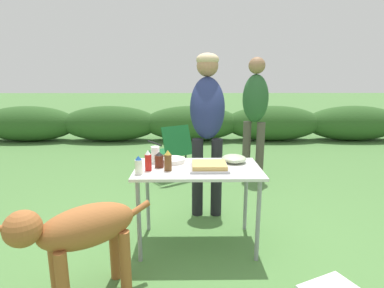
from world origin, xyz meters
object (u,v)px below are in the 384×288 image
Objects in this scene: bbq_sauce_bottle at (159,160)px; ketchup_bottle at (148,161)px; folding_table at (198,176)px; camp_chair_green_behind_table at (171,149)px; mixing_bowl at (234,159)px; plate_stack at (173,160)px; paper_cup_stack at (155,155)px; food_tray at (209,166)px; dog at (79,232)px; mayo_bottle at (139,165)px; standing_person_with_beanie at (207,114)px; beer_bottle at (168,161)px; standing_person_in_red_jacket at (255,107)px.

bbq_sauce_bottle is 0.13m from ketchup_bottle.
folding_table is 1.93m from camp_chair_green_behind_table.
folding_table is 0.39m from mixing_bowl.
ketchup_bottle is 0.22× the size of camp_chair_green_behind_table.
paper_cup_stack reaches higher than plate_stack.
bbq_sauce_bottle is 1.91m from camp_chair_green_behind_table.
food_tray is 1.15m from dog.
paper_cup_stack and mayo_bottle have the same top height.
camp_chair_green_behind_table is at bearing 114.37° from standing_person_with_beanie.
mixing_bowl is 1.47m from dog.
food_tray reaches higher than dog.
paper_cup_stack is 0.18× the size of dog.
ketchup_bottle is at bearing -179.90° from beer_bottle.
dog is (-0.58, -0.87, -0.25)m from plate_stack.
food_tray is 2.38× the size of bbq_sauce_bottle.
camp_chair_green_behind_table is at bearing 85.87° from mayo_bottle.
plate_stack is at bearing 144.98° from folding_table.
standing_person_with_beanie is at bearing 58.69° from plate_stack.
folding_table is 0.37m from bbq_sauce_bottle.
ketchup_bottle reaches higher than beer_bottle.
food_tray is 2.01m from camp_chair_green_behind_table.
camp_chair_green_behind_table reaches higher than plate_stack.
mayo_bottle is 0.69m from dog.
standing_person_with_beanie is at bearing 56.48° from mayo_bottle.
plate_stack is (-0.23, 0.16, 0.10)m from folding_table.
mayo_bottle reaches higher than folding_table.
paper_cup_stack is at bearing 109.50° from bbq_sauce_bottle.
beer_bottle is (0.13, -0.24, 0.01)m from paper_cup_stack.
standing_person_with_beanie is at bearing 109.99° from mixing_bowl.
standing_person_with_beanie reaches higher than camp_chair_green_behind_table.
paper_cup_stack is 0.85m from standing_person_with_beanie.
beer_bottle is (-0.03, -0.25, 0.06)m from plate_stack.
bbq_sauce_bottle is 0.08× the size of standing_person_in_red_jacket.
food_tray is 0.40× the size of camp_chair_green_behind_table.
standing_person_in_red_jacket is (1.25, 1.89, 0.29)m from bbq_sauce_bottle.
dog is at bearing -122.92° from bbq_sauce_bottle.
standing_person_in_red_jacket is (1.30, 1.75, 0.28)m from paper_cup_stack.
standing_person_in_red_jacket is at bearing 58.07° from standing_person_with_beanie.
standing_person_with_beanie is (0.13, 0.75, 0.46)m from folding_table.
camp_chair_green_behind_table is (-1.25, -0.01, -0.63)m from standing_person_in_red_jacket.
dog is at bearing -121.63° from ketchup_bottle.
beer_bottle is at bearing -92.65° from standing_person_in_red_jacket.
mixing_bowl is 1.29× the size of beer_bottle.
standing_person_in_red_jacket is (0.78, 1.15, -0.03)m from standing_person_with_beanie.
paper_cup_stack is (-0.39, 0.15, 0.15)m from folding_table.
food_tray is at bearing -139.31° from mixing_bowl.
ketchup_bottle is at bearing -67.58° from dog.
mixing_bowl is 1.27× the size of ketchup_bottle.
paper_cup_stack reaches higher than food_tray.
folding_table is at bearing -35.02° from plate_stack.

